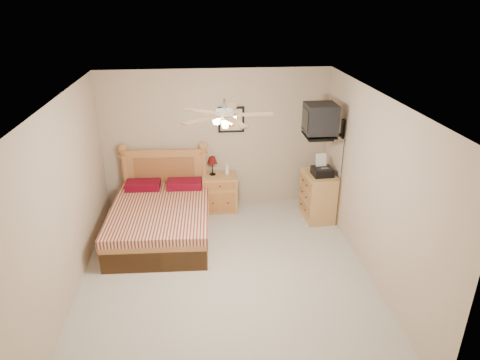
% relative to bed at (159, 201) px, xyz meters
% --- Properties ---
extents(floor, '(4.50, 4.50, 0.00)m').
position_rel_bed_xyz_m(floor, '(0.97, -1.12, -0.64)').
color(floor, '#A8A498').
rests_on(floor, ground).
extents(ceiling, '(4.00, 4.50, 0.04)m').
position_rel_bed_xyz_m(ceiling, '(0.97, -1.12, 1.86)').
color(ceiling, white).
rests_on(ceiling, ground).
extents(wall_back, '(4.00, 0.04, 2.50)m').
position_rel_bed_xyz_m(wall_back, '(0.97, 1.13, 0.61)').
color(wall_back, tan).
rests_on(wall_back, ground).
extents(wall_front, '(4.00, 0.04, 2.50)m').
position_rel_bed_xyz_m(wall_front, '(0.97, -3.37, 0.61)').
color(wall_front, tan).
rests_on(wall_front, ground).
extents(wall_left, '(0.04, 4.50, 2.50)m').
position_rel_bed_xyz_m(wall_left, '(-1.03, -1.12, 0.61)').
color(wall_left, tan).
rests_on(wall_left, ground).
extents(wall_right, '(0.04, 4.50, 2.50)m').
position_rel_bed_xyz_m(wall_right, '(2.97, -1.12, 0.61)').
color(wall_right, tan).
rests_on(wall_right, ground).
extents(bed, '(1.58, 2.03, 1.28)m').
position_rel_bed_xyz_m(bed, '(0.00, 0.00, 0.00)').
color(bed, '#AC6936').
rests_on(bed, ground).
extents(nightstand, '(0.62, 0.47, 0.66)m').
position_rel_bed_xyz_m(nightstand, '(1.00, 0.88, -0.31)').
color(nightstand, '#9D6643').
rests_on(nightstand, ground).
extents(table_lamp, '(0.24, 0.24, 0.34)m').
position_rel_bed_xyz_m(table_lamp, '(0.88, 0.94, 0.20)').
color(table_lamp, '#510D0C').
rests_on(table_lamp, nightstand).
extents(lotion_bottle, '(0.09, 0.09, 0.21)m').
position_rel_bed_xyz_m(lotion_bottle, '(1.14, 0.93, 0.13)').
color(lotion_bottle, silver).
rests_on(lotion_bottle, nightstand).
extents(framed_picture, '(0.46, 0.04, 0.46)m').
position_rel_bed_xyz_m(framed_picture, '(1.24, 1.11, 0.98)').
color(framed_picture, black).
rests_on(framed_picture, wall_back).
extents(dresser, '(0.52, 0.72, 0.82)m').
position_rel_bed_xyz_m(dresser, '(2.70, 0.41, -0.23)').
color(dresser, tan).
rests_on(dresser, ground).
extents(fax_machine, '(0.34, 0.36, 0.35)m').
position_rel_bed_xyz_m(fax_machine, '(2.71, 0.35, 0.36)').
color(fax_machine, black).
rests_on(fax_machine, dresser).
extents(magazine_lower, '(0.29, 0.34, 0.03)m').
position_rel_bed_xyz_m(magazine_lower, '(2.66, 0.63, 0.20)').
color(magazine_lower, beige).
rests_on(magazine_lower, dresser).
extents(magazine_upper, '(0.21, 0.27, 0.02)m').
position_rel_bed_xyz_m(magazine_upper, '(2.69, 0.66, 0.22)').
color(magazine_upper, gray).
rests_on(magazine_upper, magazine_lower).
extents(wall_tv, '(0.56, 0.46, 0.58)m').
position_rel_bed_xyz_m(wall_tv, '(2.72, 0.22, 1.17)').
color(wall_tv, black).
rests_on(wall_tv, wall_right).
extents(ceiling_fan, '(1.14, 1.14, 0.28)m').
position_rel_bed_xyz_m(ceiling_fan, '(0.97, -1.32, 1.72)').
color(ceiling_fan, white).
rests_on(ceiling_fan, ceiling).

